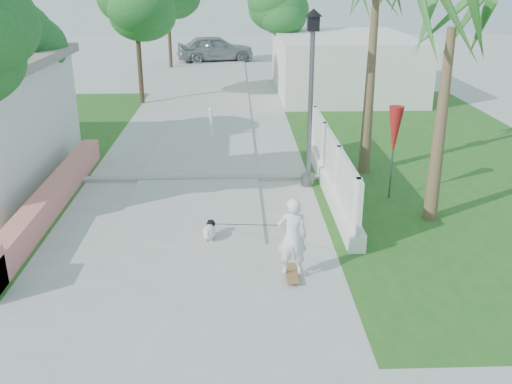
{
  "coord_description": "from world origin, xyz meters",
  "views": [
    {
      "loc": [
        1.04,
        -8.52,
        5.2
      ],
      "look_at": [
        1.42,
        2.16,
        1.1
      ],
      "focal_mm": 40.0,
      "sensor_mm": 36.0,
      "label": 1
    }
  ],
  "objects_px": {
    "bollard": "(211,123)",
    "skateboarder": "(249,226)",
    "street_lamp": "(311,93)",
    "patio_umbrella": "(395,132)",
    "dog": "(210,231)",
    "parked_car": "(215,48)"
  },
  "relations": [
    {
      "from": "bollard",
      "to": "skateboarder",
      "type": "xyz_separation_m",
      "value": [
        1.05,
        -8.58,
        0.1
      ]
    },
    {
      "from": "street_lamp",
      "to": "patio_umbrella",
      "type": "relative_size",
      "value": 1.93
    },
    {
      "from": "bollard",
      "to": "skateboarder",
      "type": "bearing_deg",
      "value": -83.02
    },
    {
      "from": "bollard",
      "to": "dog",
      "type": "height_order",
      "value": "bollard"
    },
    {
      "from": "bollard",
      "to": "dog",
      "type": "relative_size",
      "value": 1.79
    },
    {
      "from": "street_lamp",
      "to": "dog",
      "type": "relative_size",
      "value": 7.27
    },
    {
      "from": "street_lamp",
      "to": "skateboarder",
      "type": "height_order",
      "value": "street_lamp"
    },
    {
      "from": "bollard",
      "to": "patio_umbrella",
      "type": "distance_m",
      "value": 7.25
    },
    {
      "from": "skateboarder",
      "to": "street_lamp",
      "type": "bearing_deg",
      "value": -110.22
    },
    {
      "from": "street_lamp",
      "to": "dog",
      "type": "xyz_separation_m",
      "value": [
        -2.44,
        -3.27,
        -2.2
      ]
    },
    {
      "from": "street_lamp",
      "to": "parked_car",
      "type": "xyz_separation_m",
      "value": [
        -3.13,
        22.91,
        -1.61
      ]
    },
    {
      "from": "bollard",
      "to": "parked_car",
      "type": "distance_m",
      "value": 18.42
    },
    {
      "from": "bollard",
      "to": "skateboarder",
      "type": "distance_m",
      "value": 8.64
    },
    {
      "from": "skateboarder",
      "to": "dog",
      "type": "height_order",
      "value": "skateboarder"
    },
    {
      "from": "dog",
      "to": "parked_car",
      "type": "bearing_deg",
      "value": 98.98
    },
    {
      "from": "street_lamp",
      "to": "dog",
      "type": "bearing_deg",
      "value": -126.76
    },
    {
      "from": "dog",
      "to": "parked_car",
      "type": "xyz_separation_m",
      "value": [
        -0.68,
        26.18,
        0.59
      ]
    },
    {
      "from": "dog",
      "to": "parked_car",
      "type": "height_order",
      "value": "parked_car"
    },
    {
      "from": "bollard",
      "to": "dog",
      "type": "bearing_deg",
      "value": -88.1
    },
    {
      "from": "patio_umbrella",
      "to": "parked_car",
      "type": "xyz_separation_m",
      "value": [
        -5.03,
        23.91,
        -0.87
      ]
    },
    {
      "from": "street_lamp",
      "to": "parked_car",
      "type": "bearing_deg",
      "value": 97.77
    },
    {
      "from": "bollard",
      "to": "patio_umbrella",
      "type": "bearing_deg",
      "value": -50.09
    }
  ]
}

